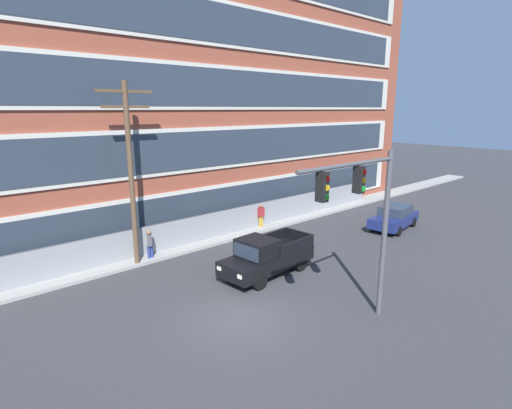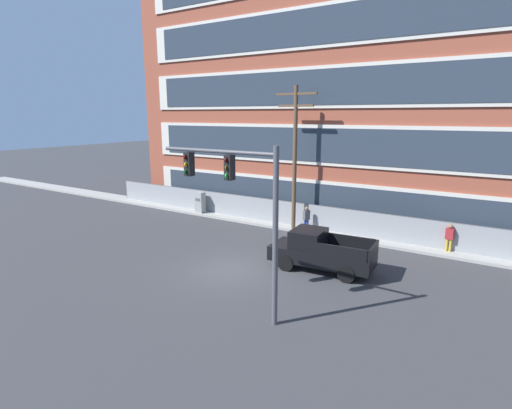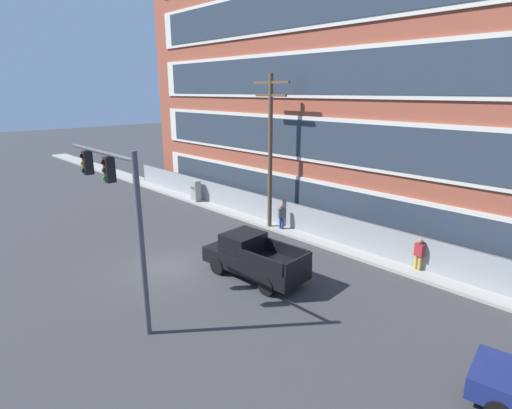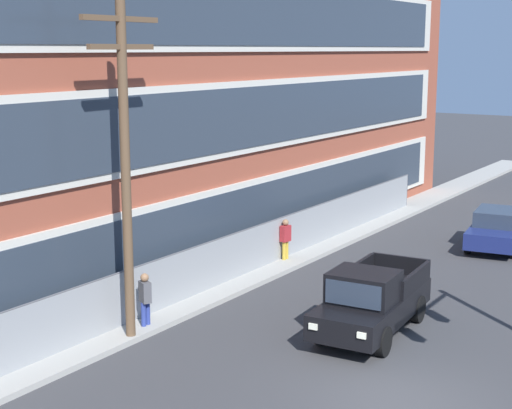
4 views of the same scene
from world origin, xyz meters
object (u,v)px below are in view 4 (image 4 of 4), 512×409
object	(u,v)px
pedestrian_by_fence	(285,238)
sedan_navy	(497,229)
pedestrian_near_cabinet	(145,298)
utility_pole_near_corner	(125,157)
pickup_truck_black	(371,302)

from	to	relation	value
pedestrian_by_fence	sedan_navy	bearing A→B (deg)	-41.72
pedestrian_near_cabinet	utility_pole_near_corner	bearing A→B (deg)	-167.68
utility_pole_near_corner	pedestrian_by_fence	world-z (taller)	utility_pole_near_corner
pickup_truck_black	pedestrian_by_fence	distance (m)	7.68
utility_pole_near_corner	pedestrian_by_fence	bearing A→B (deg)	3.38
pickup_truck_black	pedestrian_near_cabinet	size ratio (longest dim) A/B	3.04
sedan_navy	pedestrian_near_cabinet	xyz separation A→B (m)	(-14.94, 5.57, 0.18)
utility_pole_near_corner	pedestrian_near_cabinet	xyz separation A→B (m)	(0.83, 0.18, -4.12)
sedan_navy	pedestrian_near_cabinet	world-z (taller)	pedestrian_near_cabinet
utility_pole_near_corner	pedestrian_near_cabinet	size ratio (longest dim) A/B	5.41
pickup_truck_black	pedestrian_near_cabinet	distance (m)	6.36
sedan_navy	pedestrian_by_fence	bearing A→B (deg)	138.28
pickup_truck_black	sedan_navy	bearing A→B (deg)	-0.56
sedan_navy	utility_pole_near_corner	distance (m)	17.21
pedestrian_by_fence	utility_pole_near_corner	bearing A→B (deg)	-176.62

